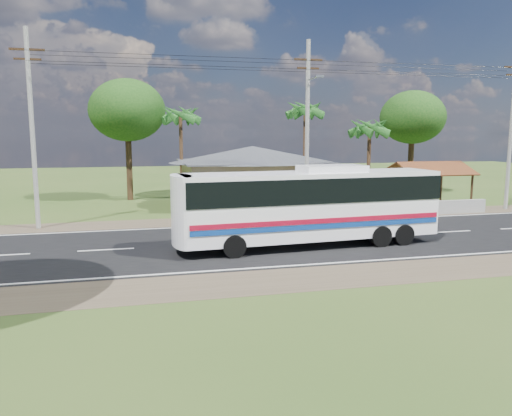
{
  "coord_description": "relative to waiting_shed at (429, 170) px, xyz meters",
  "views": [
    {
      "loc": [
        -7.59,
        -23.41,
        5.32
      ],
      "look_at": [
        -1.64,
        1.0,
        1.56
      ],
      "focal_mm": 35.0,
      "sensor_mm": 36.0,
      "label": 1
    }
  ],
  "objects": [
    {
      "name": "coach_bus",
      "position": [
        -12.52,
        -9.89,
        -0.54
      ],
      "size": [
        12.5,
        3.39,
        3.84
      ],
      "rotation": [
        0.0,
        0.0,
        0.06
      ],
      "color": "white",
      "rests_on": "ground"
    },
    {
      "name": "person",
      "position": [
        -3.86,
        -3.48,
        -1.97
      ],
      "size": [
        0.65,
        0.55,
        1.52
      ],
      "primitive_type": "imported",
      "rotation": [
        0.0,
        0.0,
        3.53
      ],
      "color": "navy",
      "rests_on": "ground"
    },
    {
      "name": "palm_mid",
      "position": [
        -7.0,
        7.0,
        4.43
      ],
      "size": [
        2.8,
        2.8,
        8.2
      ],
      "color": "#47301E",
      "rests_on": "ground"
    },
    {
      "name": "utility_poles",
      "position": [
        -10.33,
        -2.01,
        3.04
      ],
      "size": [
        32.8,
        2.22,
        11.0
      ],
      "color": "#9E9E99",
      "rests_on": "ground"
    },
    {
      "name": "palm_far",
      "position": [
        -17.0,
        7.5,
        3.95
      ],
      "size": [
        2.8,
        2.8,
        7.7
      ],
      "color": "#47301E",
      "rests_on": "ground"
    },
    {
      "name": "ground",
      "position": [
        -13.0,
        -8.5,
        -2.73
      ],
      "size": [
        120.0,
        120.0,
        0.0
      ],
      "primitive_type": "plane",
      "color": "#324C1B",
      "rests_on": "ground"
    },
    {
      "name": "tree_behind_shed",
      "position": [
        3.0,
        7.5,
        3.95
      ],
      "size": [
        5.6,
        5.6,
        9.02
      ],
      "color": "#47301E",
      "rests_on": "ground"
    },
    {
      "name": "palm_near",
      "position": [
        -3.5,
        2.5,
        2.98
      ],
      "size": [
        2.8,
        2.8,
        6.7
      ],
      "color": "#47301E",
      "rests_on": "ground"
    },
    {
      "name": "waiting_shed",
      "position": [
        0.0,
        0.0,
        0.0
      ],
      "size": [
        5.2,
        4.48,
        3.35
      ],
      "color": "#392814",
      "rests_on": "ground"
    },
    {
      "name": "tree_behind_house",
      "position": [
        -21.0,
        9.5,
        4.39
      ],
      "size": [
        6.0,
        6.0,
        9.61
      ],
      "color": "#47301E",
      "rests_on": "ground"
    },
    {
      "name": "road",
      "position": [
        -13.0,
        -8.5,
        -2.72
      ],
      "size": [
        120.0,
        16.0,
        0.03
      ],
      "color": "black",
      "rests_on": "ground"
    },
    {
      "name": "concrete_barrier",
      "position": [
        -1.0,
        -2.9,
        -2.28
      ],
      "size": [
        7.0,
        0.3,
        0.9
      ],
      "primitive_type": "cube",
      "color": "#9E9E99",
      "rests_on": "ground"
    },
    {
      "name": "house",
      "position": [
        -12.0,
        4.5,
        -0.09
      ],
      "size": [
        12.4,
        10.0,
        5.0
      ],
      "color": "tan",
      "rests_on": "ground"
    },
    {
      "name": "motorcycle",
      "position": [
        -1.68,
        -1.65,
        -2.32
      ],
      "size": [
        1.65,
        0.91,
        0.82
      ],
      "primitive_type": "imported",
      "rotation": [
        0.0,
        0.0,
        1.32
      ],
      "color": "black",
      "rests_on": "ground"
    }
  ]
}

